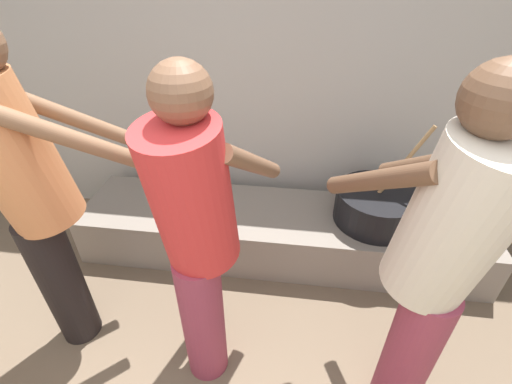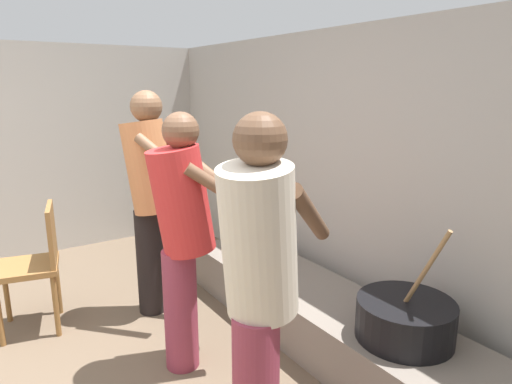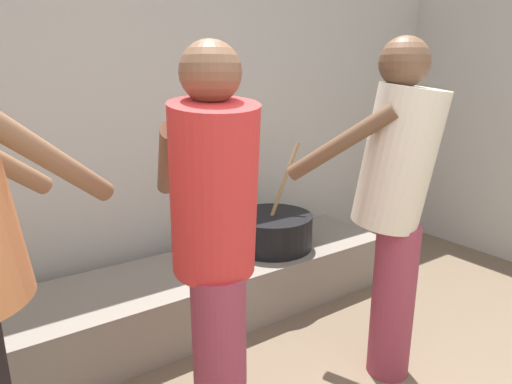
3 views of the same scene
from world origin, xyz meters
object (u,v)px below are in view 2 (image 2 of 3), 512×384
(cooking_pot_main, at_px, (405,319))
(cook_in_red_shirt, at_px, (183,228))
(chair_brown_wood, at_px, (36,261))
(cook_in_orange_shirt, at_px, (150,190))
(cook_in_cream_shirt, at_px, (259,281))

(cooking_pot_main, xyz_separation_m, cook_in_red_shirt, (-0.90, -0.87, 0.43))
(chair_brown_wood, bearing_deg, cooking_pot_main, 39.48)
(cook_in_red_shirt, relative_size, cook_in_orange_shirt, 0.94)
(cook_in_orange_shirt, xyz_separation_m, cook_in_cream_shirt, (1.63, -0.16, -0.04))
(cook_in_red_shirt, bearing_deg, chair_brown_wood, -145.47)
(cooking_pot_main, height_order, cook_in_cream_shirt, cook_in_cream_shirt)
(cook_in_cream_shirt, distance_m, chair_brown_wood, 2.00)
(cook_in_orange_shirt, distance_m, cook_in_cream_shirt, 1.63)
(cook_in_red_shirt, xyz_separation_m, cook_in_cream_shirt, (0.88, -0.07, 0.03))
(cook_in_cream_shirt, bearing_deg, cooking_pot_main, 89.20)
(cook_in_orange_shirt, relative_size, cook_in_cream_shirt, 1.04)
(cook_in_cream_shirt, height_order, chair_brown_wood, cook_in_cream_shirt)
(cook_in_orange_shirt, bearing_deg, cook_in_red_shirt, -6.76)
(cooking_pot_main, bearing_deg, chair_brown_wood, -140.52)
(cook_in_cream_shirt, xyz_separation_m, chair_brown_wood, (-1.86, -0.60, -0.41))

